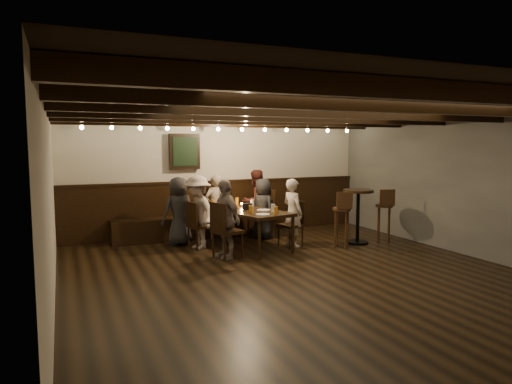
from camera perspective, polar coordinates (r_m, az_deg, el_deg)
name	(u,v)px	position (r m, az deg, el deg)	size (l,w,h in m)	color
room	(228,189)	(8.42, -3.47, 0.37)	(7.00, 7.00, 7.00)	black
dining_table	(246,213)	(8.38, -1.29, -2.58)	(1.27, 2.03, 0.71)	black
chair_left_near	(200,234)	(8.43, -7.06, -5.23)	(0.48, 0.48, 0.86)	black
chair_left_far	(227,241)	(7.67, -3.68, -6.12)	(0.52, 0.52, 0.94)	black
chair_right_near	(262,224)	(9.21, 0.72, -3.98)	(0.54, 0.54, 0.98)	black
chair_right_far	(291,233)	(8.54, 4.43, -5.08)	(0.47, 0.47, 0.85)	black
person_bench_left	(179,211)	(8.67, -9.63, -2.38)	(0.63, 0.41, 1.29)	#272729
person_bench_centre	(215,206)	(9.24, -5.10, -1.79)	(0.47, 0.31, 1.30)	gray
person_bench_right	(255,202)	(9.62, -0.08, -1.26)	(0.66, 0.52, 1.36)	#51231B
person_left_near	(198,212)	(8.34, -7.29, -2.51)	(0.87, 0.50, 1.34)	#B19D96
person_left_far	(225,219)	(7.59, -3.89, -3.40)	(0.77, 0.32, 1.32)	gray
person_right_near	(263,209)	(9.18, 0.86, -2.08)	(0.59, 0.39, 1.21)	black
person_right_far	(293,213)	(8.50, 4.61, -2.59)	(0.46, 0.30, 1.26)	#BEACA0
pint_a	(213,203)	(8.78, -5.45, -1.36)	(0.07, 0.07, 0.14)	#BF7219
pint_b	(237,201)	(9.03, -2.42, -1.14)	(0.07, 0.07, 0.14)	#BF7219
pint_c	(229,206)	(8.27, -3.38, -1.80)	(0.07, 0.07, 0.14)	#BF7219
pint_d	(252,203)	(8.69, -0.46, -1.41)	(0.07, 0.07, 0.14)	silver
pint_e	(251,209)	(7.87, -0.67, -2.19)	(0.07, 0.07, 0.14)	#BF7219
pint_f	(273,208)	(8.05, 2.17, -2.01)	(0.07, 0.07, 0.14)	silver
pint_g	(276,210)	(7.76, 2.48, -2.31)	(0.07, 0.07, 0.14)	#BF7219
plate_near	(263,214)	(7.72, 0.86, -2.82)	(0.24, 0.24, 0.01)	white
plate_far	(264,210)	(8.24, 0.95, -2.26)	(0.24, 0.24, 0.01)	white
condiment_caddy	(247,206)	(8.32, -1.09, -1.82)	(0.15, 0.10, 0.12)	black
candle	(242,206)	(8.68, -1.81, -1.73)	(0.05, 0.05, 0.05)	beige
high_top_table	(358,208)	(8.93, 12.63, -1.99)	(0.58, 0.58, 1.03)	black
bar_stool_left	(342,227)	(8.52, 10.65, -4.30)	(0.35, 0.37, 1.05)	#341C10
bar_stool_right	(384,223)	(9.15, 15.69, -3.71)	(0.36, 0.37, 1.05)	#341C10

